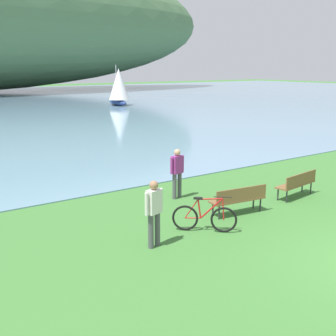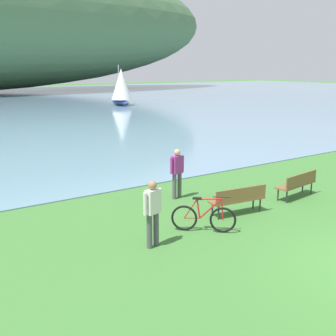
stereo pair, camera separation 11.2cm
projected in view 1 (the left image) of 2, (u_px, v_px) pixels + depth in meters
park_bench_near_camera at (297, 183)px, 14.41m from camera, size 1.85×0.71×0.88m
park_bench_further_along at (239, 198)px, 12.75m from camera, size 1.85×0.71×0.88m
bicycle_leaning_near_bench at (205, 218)px, 11.45m from camera, size 1.34×1.24×1.01m
person_at_shoreline at (177, 170)px, 14.22m from camera, size 0.60×0.27×1.71m
person_on_the_grass at (154, 209)px, 10.35m from camera, size 0.59×0.31×1.71m
sailboat_nearest_to_shore at (119, 87)px, 47.39m from camera, size 2.38×3.87×4.49m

